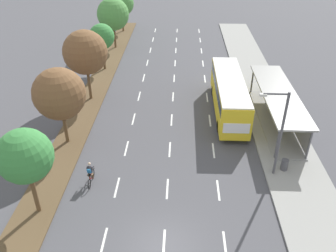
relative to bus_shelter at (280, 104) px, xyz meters
The scene contains 17 objects.
ground_plane 17.15m from the bus_shelter, 123.99° to the right, with size 140.00×140.00×0.00m, color #4C4C51.
median_strip 18.86m from the bus_shelter, 161.79° to the left, with size 2.60×52.00×0.12m, color brown.
sidewalk_right 6.14m from the bus_shelter, 92.73° to the left, with size 4.50×52.00×0.15m, color gray.
lane_divider_left 13.98m from the bus_shelter, 160.08° to the left, with size 0.14×48.72×0.01m.
lane_divider_center 10.80m from the bus_shelter, 153.64° to the left, with size 0.14×48.72×0.01m.
lane_divider_right 7.88m from the bus_shelter, 141.93° to the left, with size 0.14×48.72×0.01m.
bus_shelter is the anchor object (origin of this frame).
bus 4.64m from the bus_shelter, 157.53° to the left, with size 2.54×11.29×3.37m.
cyclist 17.37m from the bus_shelter, 149.18° to the right, with size 0.46×1.82×1.71m.
median_tree_nearest 21.29m from the bus_shelter, 146.28° to the right, with size 3.27×3.27×5.90m.
median_tree_second 18.59m from the bus_shelter, 167.61° to the right, with size 4.06×4.06×6.37m.
median_tree_third 18.49m from the bus_shelter, 167.85° to the left, with size 4.23×4.23×6.94m.
median_tree_fourth 21.48m from the bus_shelter, 147.05° to the left, with size 2.91×2.91×5.39m.
median_tree_fifth 26.58m from the bus_shelter, 132.75° to the left, with size 4.24×4.24×6.62m.
median_tree_farthest 32.73m from the bus_shelter, 123.56° to the left, with size 3.75×3.75×6.09m.
streetlight 8.01m from the bus_shelter, 105.81° to the right, with size 1.91×0.24×6.50m.
trash_bin 7.18m from the bus_shelter, 98.79° to the right, with size 0.52×0.52×0.85m, color #4C4C51.
Camera 1 is at (0.78, -13.34, 16.33)m, focal length 37.39 mm.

